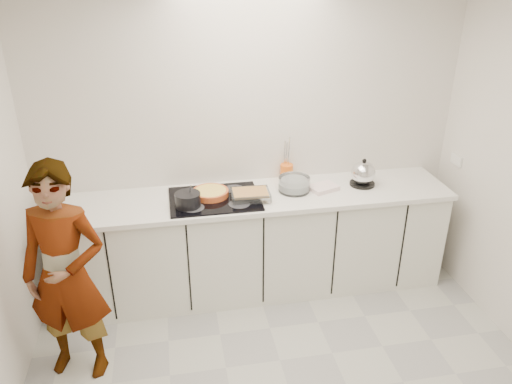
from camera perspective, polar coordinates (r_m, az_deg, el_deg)
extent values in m
cube|color=silver|center=(4.23, -0.70, 6.27)|extent=(3.60, 0.00, 2.60)
cube|color=white|center=(4.71, 21.94, 3.42)|extent=(0.02, 0.15, 0.09)
cube|color=silver|center=(4.32, 0.10, -6.04)|extent=(3.20, 0.58, 0.87)
cube|color=white|center=(4.10, 0.10, -0.60)|extent=(3.24, 0.64, 0.04)
cube|color=black|center=(4.02, -4.75, -0.78)|extent=(0.72, 0.54, 0.01)
cylinder|color=#C04F24|center=(4.05, -5.24, -0.11)|extent=(0.34, 0.34, 0.05)
cylinder|color=#F7CD55|center=(4.05, -5.25, 0.12)|extent=(0.30, 0.30, 0.01)
cylinder|color=black|center=(3.89, -7.80, -0.89)|extent=(0.20, 0.20, 0.11)
cylinder|color=silver|center=(3.89, -7.57, -0.08)|extent=(0.03, 0.08, 0.17)
cube|color=silver|center=(3.99, -0.65, -0.32)|extent=(0.32, 0.24, 0.06)
cube|color=tan|center=(3.99, -0.65, -0.06)|extent=(0.28, 0.21, 0.02)
cylinder|color=silver|center=(4.15, 4.38, 0.89)|extent=(0.33, 0.33, 0.12)
cylinder|color=white|center=(4.16, 4.37, 0.66)|extent=(0.28, 0.28, 0.06)
cube|color=white|center=(4.21, 7.69, 0.49)|extent=(0.27, 0.23, 0.04)
cylinder|color=black|center=(4.36, 12.03, 0.93)|extent=(0.21, 0.21, 0.02)
sphere|color=silver|center=(4.32, 12.15, 2.14)|extent=(0.21, 0.21, 0.21)
sphere|color=black|center=(4.28, 12.28, 3.52)|extent=(0.04, 0.04, 0.04)
cylinder|color=orange|center=(4.36, 3.51, 2.29)|extent=(0.14, 0.14, 0.14)
imported|color=silver|center=(3.54, -20.88, -8.88)|extent=(0.66, 0.52, 1.58)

